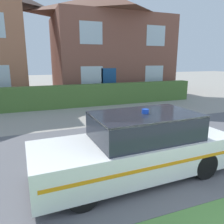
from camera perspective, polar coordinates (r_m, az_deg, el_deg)
road_strip at (r=6.60m, az=6.42°, el=-9.79°), size 28.00×5.34×0.01m
garden_hedge at (r=12.46m, az=-11.06°, el=4.04°), size 15.73×0.62×1.24m
police_car at (r=4.98m, az=6.60°, el=-9.01°), size 4.54×1.73×1.54m
house_right at (r=17.15m, az=-0.64°, el=17.10°), size 8.49×5.98×7.27m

